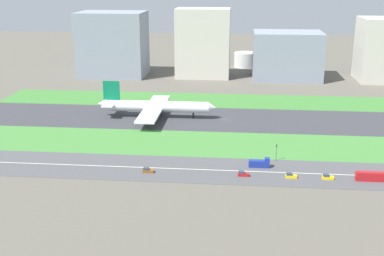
{
  "coord_description": "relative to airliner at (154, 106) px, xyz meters",
  "views": [
    {
      "loc": [
        6.5,
        -257.76,
        75.18
      ],
      "look_at": [
        -14.93,
        -36.5,
        6.0
      ],
      "focal_mm": 46.61,
      "sensor_mm": 36.0,
      "label": 1
    }
  ],
  "objects": [
    {
      "name": "ground_plane",
      "position": [
        39.01,
        -0.0,
        -6.23
      ],
      "size": [
        800.0,
        800.0,
        0.0
      ],
      "primitive_type": "plane",
      "color": "#5B564C"
    },
    {
      "name": "fuel_tank_west",
      "position": [
        17.07,
        159.0,
        2.24
      ],
      "size": [
        20.15,
        20.15,
        16.95
      ],
      "primitive_type": "cylinder",
      "color": "silver",
      "rests_on": "ground_plane"
    },
    {
      "name": "runway",
      "position": [
        39.01,
        -0.0,
        -6.18
      ],
      "size": [
        280.0,
        46.0,
        0.1
      ],
      "primitive_type": "cube",
      "color": "#38383D",
      "rests_on": "ground_plane"
    },
    {
      "name": "highway",
      "position": [
        39.01,
        -73.0,
        -6.18
      ],
      "size": [
        280.0,
        28.0,
        0.1
      ],
      "primitive_type": "cube",
      "color": "#4C4C4F",
      "rests_on": "ground_plane"
    },
    {
      "name": "terminal_building",
      "position": [
        -50.99,
        114.0,
        17.68
      ],
      "size": [
        49.62,
        36.62,
        47.82
      ],
      "primitive_type": "cube",
      "color": "gray",
      "rests_on": "ground_plane"
    },
    {
      "name": "fuel_tank_centre",
      "position": [
        49.8,
        159.0,
        -0.14
      ],
      "size": [
        18.31,
        18.31,
        12.18
      ],
      "primitive_type": "cylinder",
      "color": "silver",
      "rests_on": "ground_plane"
    },
    {
      "name": "traffic_light",
      "position": [
        61.73,
        -60.01,
        -1.94
      ],
      "size": [
        0.36,
        0.5,
        7.2
      ],
      "color": "#4C4C51",
      "rests_on": "highway"
    },
    {
      "name": "truck_0",
      "position": [
        54.7,
        -68.0,
        -4.56
      ],
      "size": [
        8.4,
        2.5,
        4.0
      ],
      "color": "navy",
      "rests_on": "highway"
    },
    {
      "name": "airliner",
      "position": [
        0.0,
        0.0,
        0.0
      ],
      "size": [
        65.0,
        56.0,
        19.7
      ],
      "color": "white",
      "rests_on": "runway"
    },
    {
      "name": "office_tower",
      "position": [
        80.09,
        114.0,
        11.0
      ],
      "size": [
        49.77,
        36.65,
        34.46
      ],
      "primitive_type": "cube",
      "color": "gray",
      "rests_on": "ground_plane"
    },
    {
      "name": "bus_0",
      "position": [
        96.19,
        -78.0,
        -4.41
      ],
      "size": [
        11.6,
        2.5,
        3.5
      ],
      "rotation": [
        0.0,
        0.0,
        3.14
      ],
      "color": "#B2191E",
      "rests_on": "highway"
    },
    {
      "name": "car_0",
      "position": [
        80.04,
        -78.0,
        -5.31
      ],
      "size": [
        4.4,
        1.8,
        2.0
      ],
      "rotation": [
        0.0,
        0.0,
        3.14
      ],
      "color": "yellow",
      "rests_on": "highway"
    },
    {
      "name": "hangar_building",
      "position": [
        17.67,
        114.0,
        19.16
      ],
      "size": [
        39.79,
        24.33,
        50.79
      ],
      "primitive_type": "cube",
      "color": "beige",
      "rests_on": "ground_plane"
    },
    {
      "name": "grass_median_south",
      "position": [
        39.01,
        -41.0,
        -6.18
      ],
      "size": [
        280.0,
        36.0,
        0.1
      ],
      "primitive_type": "cube",
      "color": "#427F38",
      "rests_on": "ground_plane"
    },
    {
      "name": "highway_centerline",
      "position": [
        39.01,
        -73.0,
        -6.13
      ],
      "size": [
        266.0,
        0.5,
        0.01
      ],
      "primitive_type": "cube",
      "color": "silver",
      "rests_on": "highway"
    },
    {
      "name": "car_1",
      "position": [
        10.54,
        -78.0,
        -5.31
      ],
      "size": [
        4.4,
        1.8,
        2.0
      ],
      "rotation": [
        0.0,
        0.0,
        3.14
      ],
      "color": "brown",
      "rests_on": "highway"
    },
    {
      "name": "car_4",
      "position": [
        66.15,
        -78.0,
        -5.31
      ],
      "size": [
        4.4,
        1.8,
        2.0
      ],
      "rotation": [
        0.0,
        0.0,
        3.14
      ],
      "color": "yellow",
      "rests_on": "highway"
    },
    {
      "name": "car_2",
      "position": [
        47.91,
        -78.0,
        -5.31
      ],
      "size": [
        4.4,
        1.8,
        2.0
      ],
      "rotation": [
        0.0,
        0.0,
        3.14
      ],
      "color": "#B2191E",
      "rests_on": "highway"
    },
    {
      "name": "grass_median_north",
      "position": [
        39.01,
        41.0,
        -6.18
      ],
      "size": [
        280.0,
        36.0,
        0.1
      ],
      "primitive_type": "cube",
      "color": "#3D7A33",
      "rests_on": "ground_plane"
    }
  ]
}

